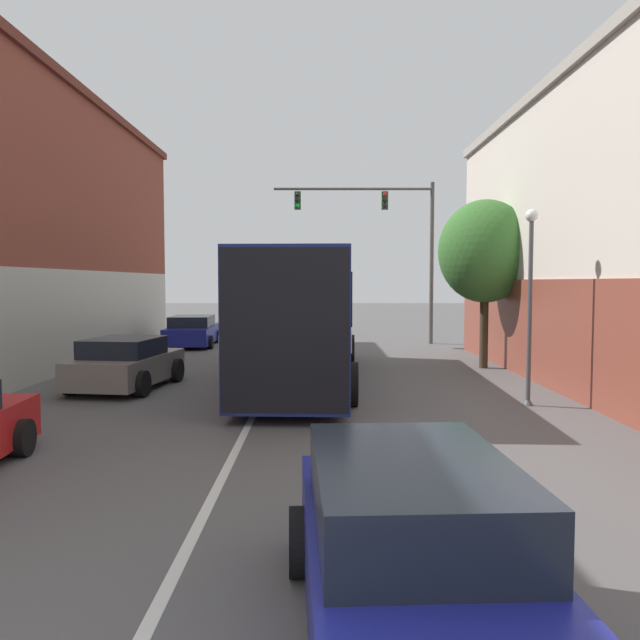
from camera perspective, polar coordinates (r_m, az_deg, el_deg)
name	(u,v)px	position (r m, az deg, el deg)	size (l,w,h in m)	color
lane_center_line	(271,383)	(17.49, -4.47, -5.75)	(0.14, 42.15, 0.01)	silver
bus	(307,311)	(17.73, -1.19, 0.82)	(3.25, 11.88, 3.54)	navy
hatchback_foreground	(418,566)	(5.05, 8.93, -21.34)	(2.07, 4.62, 1.47)	navy
parked_car_left_near	(128,364)	(17.27, -17.14, -3.85)	(2.46, 4.01, 1.35)	slate
parked_car_left_mid	(195,331)	(28.00, -11.39, -1.02)	(2.25, 4.60, 1.33)	navy
traffic_signal_gantry	(390,229)	(28.54, 6.44, 8.27)	(7.22, 0.36, 7.28)	#514C47
street_lamp	(532,299)	(14.85, 18.82, 1.82)	(0.29, 0.29, 4.45)	#47474C
street_tree_near	(487,252)	(20.99, 15.04, 6.05)	(3.03, 2.73, 5.47)	#3D2D1E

